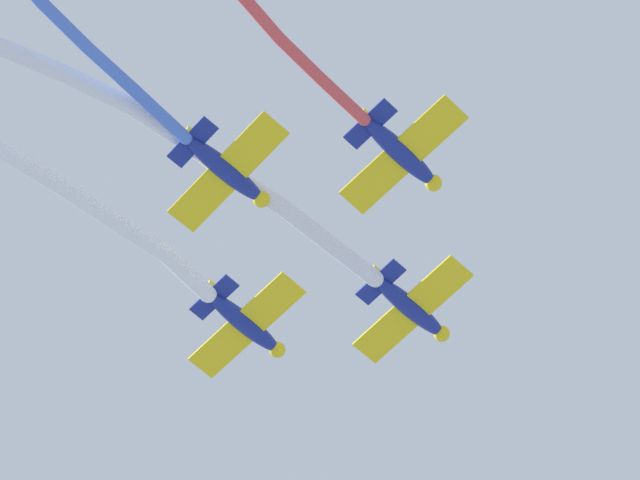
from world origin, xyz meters
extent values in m
ellipsoid|color=navy|center=(9.43, 2.48, 67.97)|extent=(5.10, 2.79, 1.04)
sphere|color=yellow|center=(11.69, 1.61, 67.97)|extent=(1.14, 1.14, 0.88)
ellipsoid|color=black|center=(10.02, 2.26, 68.36)|extent=(1.43, 1.10, 0.55)
cube|color=yellow|center=(9.59, 2.42, 67.83)|extent=(4.27, 7.50, 0.14)
cube|color=navy|center=(7.45, 3.25, 68.06)|extent=(1.94, 3.04, 0.12)
cube|color=yellow|center=(7.54, 3.21, 68.60)|extent=(1.12, 0.54, 1.43)
cylinder|color=white|center=(5.53, 4.08, 67.97)|extent=(3.48, 2.19, 1.03)
cylinder|color=white|center=(2.64, 5.41, 68.19)|extent=(3.17, 2.10, 1.27)
cylinder|color=white|center=(-0.16, 6.89, 68.41)|extent=(3.42, 2.46, 1.05)
cylinder|color=white|center=(-2.84, 8.33, 68.61)|extent=(2.92, 2.03, 1.19)
cylinder|color=white|center=(-5.40, 9.68, 68.75)|extent=(3.15, 2.27, 0.95)
cylinder|color=white|center=(-8.15, 11.43, 68.78)|extent=(3.33, 2.75, 0.91)
cylinder|color=white|center=(-10.84, 13.48, 68.75)|extent=(3.17, 2.79, 0.98)
sphere|color=white|center=(7.07, 3.40, 67.91)|extent=(0.90, 0.90, 0.90)
sphere|color=white|center=(3.98, 4.76, 68.02)|extent=(0.90, 0.90, 0.90)
sphere|color=white|center=(1.31, 6.05, 68.35)|extent=(0.90, 0.90, 0.90)
sphere|color=white|center=(-1.62, 7.72, 68.48)|extent=(0.90, 0.90, 0.90)
sphere|color=white|center=(-4.05, 8.94, 68.73)|extent=(0.90, 0.90, 0.90)
sphere|color=white|center=(-6.75, 10.42, 68.77)|extent=(0.90, 0.90, 0.90)
sphere|color=white|center=(-9.55, 12.44, 68.78)|extent=(0.90, 0.90, 0.90)
sphere|color=white|center=(-12.14, 14.52, 68.71)|extent=(0.90, 0.90, 0.90)
ellipsoid|color=navy|center=(6.25, 10.68, 67.57)|extent=(5.12, 2.71, 1.04)
sphere|color=yellow|center=(8.52, 9.85, 67.57)|extent=(1.13, 1.13, 0.88)
ellipsoid|color=black|center=(6.85, 10.46, 67.96)|extent=(1.43, 1.08, 0.55)
cube|color=yellow|center=(6.41, 10.62, 67.43)|extent=(4.15, 7.52, 0.14)
cube|color=navy|center=(4.25, 11.41, 67.66)|extent=(1.90, 3.04, 0.12)
cube|color=yellow|center=(4.35, 11.37, 68.20)|extent=(1.13, 0.52, 1.43)
cylinder|color=white|center=(2.37, 11.99, 67.58)|extent=(3.31, 1.77, 1.07)
cylinder|color=white|center=(-0.52, 13.21, 67.75)|extent=(3.28, 2.35, 1.15)
cylinder|color=white|center=(-3.33, 14.79, 68.04)|extent=(3.41, 2.40, 1.33)
cylinder|color=white|center=(-5.97, 16.36, 68.39)|extent=(3.04, 2.32, 1.31)
sphere|color=white|center=(3.87, 11.54, 67.51)|extent=(0.92, 0.92, 0.92)
sphere|color=white|center=(0.87, 12.44, 67.65)|extent=(0.92, 0.92, 0.92)
sphere|color=white|center=(-1.91, 13.99, 67.86)|extent=(0.92, 0.92, 0.92)
sphere|color=white|center=(-4.75, 15.59, 68.23)|extent=(0.92, 0.92, 0.92)
sphere|color=white|center=(-7.18, 17.13, 68.56)|extent=(0.92, 0.92, 0.92)
ellipsoid|color=navy|center=(1.24, -0.70, 68.27)|extent=(5.12, 2.69, 1.04)
sphere|color=yellow|center=(3.52, -1.52, 68.27)|extent=(1.13, 1.13, 0.88)
ellipsoid|color=black|center=(1.84, -0.91, 68.66)|extent=(1.43, 1.08, 0.55)
cube|color=yellow|center=(1.40, -0.76, 68.13)|extent=(4.12, 7.52, 0.14)
cube|color=navy|center=(-0.76, 0.02, 68.36)|extent=(1.89, 3.04, 0.12)
cube|color=yellow|center=(-0.67, -0.01, 68.90)|extent=(1.13, 0.52, 1.43)
cylinder|color=#DB4C4C|center=(-2.63, 0.68, 68.20)|extent=(3.17, 1.61, 0.65)
cylinder|color=#DB4C4C|center=(-5.39, 1.65, 68.32)|extent=(2.83, 1.49, 0.90)
cylinder|color=#DB4C4C|center=(-8.00, 2.40, 68.35)|extent=(2.84, 1.18, 0.84)
sphere|color=#DB4C4C|center=(-1.14, 0.16, 68.21)|extent=(0.62, 0.62, 0.62)
sphere|color=#DB4C4C|center=(-4.11, 1.19, 68.18)|extent=(0.62, 0.62, 0.62)
sphere|color=#DB4C4C|center=(-6.67, 2.11, 68.45)|extent=(0.62, 0.62, 0.62)
ellipsoid|color=navy|center=(-1.94, 7.49, 67.77)|extent=(5.10, 2.82, 1.04)
sphere|color=yellow|center=(0.31, 6.61, 67.77)|extent=(1.14, 1.14, 0.88)
ellipsoid|color=black|center=(-1.35, 7.26, 68.16)|extent=(1.43, 1.11, 0.55)
cube|color=yellow|center=(-1.78, 7.43, 67.63)|extent=(4.31, 7.49, 0.14)
cube|color=navy|center=(-3.92, 8.28, 67.86)|extent=(1.96, 3.03, 0.12)
cube|color=yellow|center=(-3.83, 8.24, 68.40)|extent=(1.12, 0.55, 1.43)
cylinder|color=#4C75DB|center=(-5.92, 9.02, 67.95)|extent=(3.54, 1.80, 1.13)
cylinder|color=#4C75DB|center=(-8.91, 10.15, 68.37)|extent=(3.07, 1.66, 1.06)
cylinder|color=#4C75DB|center=(-11.74, 11.10, 68.58)|extent=(3.09, 1.45, 0.67)
sphere|color=#4C75DB|center=(-4.30, 8.42, 67.71)|extent=(0.64, 0.64, 0.64)
sphere|color=#4C75DB|center=(-7.53, 9.62, 68.18)|extent=(0.64, 0.64, 0.64)
sphere|color=#4C75DB|center=(-10.28, 10.69, 68.57)|extent=(0.64, 0.64, 0.64)
sphere|color=#4C75DB|center=(-13.19, 11.51, 68.60)|extent=(0.64, 0.64, 0.64)
camera|label=1|loc=(-23.90, -8.46, 7.91)|focal=73.71mm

